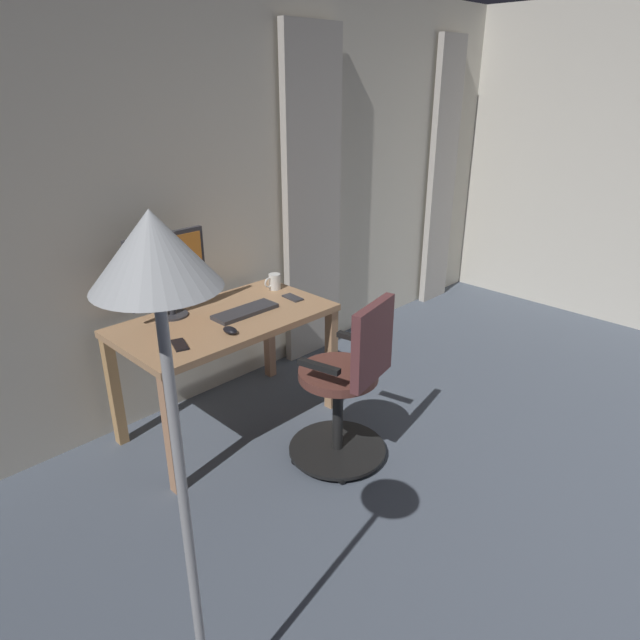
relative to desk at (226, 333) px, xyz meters
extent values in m
cube|color=beige|center=(-0.74, -0.50, 0.68)|extent=(5.38, 0.10, 2.62)
cube|color=#B6B0A7|center=(-2.78, -0.39, 0.55)|extent=(0.36, 0.06, 2.37)
cube|color=#B6B0A7|center=(-1.11, -0.39, 0.55)|extent=(0.53, 0.06, 2.37)
cube|color=tan|center=(0.00, 0.00, 0.08)|extent=(1.25, 0.69, 0.04)
cube|color=tan|center=(-0.59, 0.31, -0.28)|extent=(0.06, 0.06, 0.69)
cube|color=tan|center=(0.59, 0.31, -0.28)|extent=(0.06, 0.06, 0.69)
cube|color=tan|center=(-0.59, -0.31, -0.28)|extent=(0.06, 0.06, 0.69)
cube|color=tan|center=(0.59, -0.31, -0.28)|extent=(0.06, 0.06, 0.69)
cylinder|color=black|center=(-0.23, 0.70, -0.59)|extent=(0.56, 0.56, 0.02)
sphere|color=black|center=(-0.48, 0.64, -0.61)|extent=(0.05, 0.05, 0.05)
sphere|color=black|center=(-0.26, 0.44, -0.61)|extent=(0.05, 0.05, 0.05)
sphere|color=black|center=(0.00, 0.60, -0.61)|extent=(0.05, 0.05, 0.05)
sphere|color=black|center=(-0.06, 0.89, -0.61)|extent=(0.05, 0.05, 0.05)
sphere|color=black|center=(-0.36, 0.92, -0.61)|extent=(0.05, 0.05, 0.05)
cylinder|color=black|center=(-0.23, 0.70, -0.36)|extent=(0.06, 0.06, 0.47)
cylinder|color=brown|center=(-0.23, 0.70, -0.10)|extent=(0.53, 0.53, 0.05)
cube|color=brown|center=(-0.28, 0.89, 0.14)|extent=(0.38, 0.13, 0.43)
cube|color=black|center=(-0.04, 0.74, 0.04)|extent=(0.09, 0.24, 0.03)
cube|color=black|center=(-0.43, 0.65, 0.04)|extent=(0.09, 0.24, 0.03)
cylinder|color=#333338|center=(0.20, -0.23, 0.11)|extent=(0.18, 0.18, 0.01)
cylinder|color=#333338|center=(0.20, -0.23, 0.15)|extent=(0.04, 0.04, 0.07)
cube|color=#333338|center=(0.20, -0.23, 0.39)|extent=(0.49, 0.03, 0.41)
cube|color=orange|center=(0.20, -0.22, 0.39)|extent=(0.45, 0.01, 0.36)
cube|color=#333338|center=(-0.12, 0.05, 0.11)|extent=(0.40, 0.14, 0.02)
ellipsoid|color=black|center=(0.12, 0.21, 0.12)|extent=(0.06, 0.10, 0.04)
cube|color=#333338|center=(-0.48, 0.06, 0.11)|extent=(0.08, 0.15, 0.01)
cube|color=black|center=(0.40, 0.15, 0.11)|extent=(0.11, 0.16, 0.01)
cylinder|color=white|center=(-0.52, -0.15, 0.15)|extent=(0.08, 0.08, 0.10)
torus|color=white|center=(-0.47, -0.15, 0.16)|extent=(0.07, 0.01, 0.07)
cylinder|color=#A5A5A8|center=(1.15, 1.40, 0.15)|extent=(0.03, 0.03, 1.56)
cone|color=#B7BCC1|center=(1.15, 1.40, 1.03)|extent=(0.31, 0.31, 0.18)
camera|label=1|loc=(1.75, 2.52, 1.38)|focal=31.53mm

